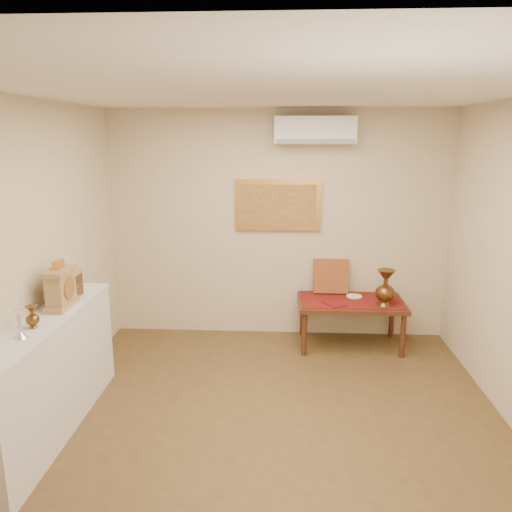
# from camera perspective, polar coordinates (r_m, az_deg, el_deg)

# --- Properties ---
(floor) EXTENTS (4.50, 4.50, 0.00)m
(floor) POSITION_cam_1_polar(r_m,az_deg,el_deg) (4.33, 1.96, -20.01)
(floor) COLOR brown
(floor) RESTS_ON ground
(ceiling) EXTENTS (4.50, 4.50, 0.00)m
(ceiling) POSITION_cam_1_polar(r_m,az_deg,el_deg) (3.61, 2.32, 18.45)
(ceiling) COLOR white
(ceiling) RESTS_ON ground
(wall_back) EXTENTS (4.00, 0.02, 2.70)m
(wall_back) POSITION_cam_1_polar(r_m,az_deg,el_deg) (5.94, 2.52, 3.50)
(wall_back) COLOR beige
(wall_back) RESTS_ON ground
(wall_front) EXTENTS (4.00, 0.02, 2.70)m
(wall_front) POSITION_cam_1_polar(r_m,az_deg,el_deg) (1.71, 0.60, -24.16)
(wall_front) COLOR beige
(wall_front) RESTS_ON ground
(wall_left) EXTENTS (0.02, 4.50, 2.70)m
(wall_left) POSITION_cam_1_polar(r_m,az_deg,el_deg) (4.28, -25.77, -1.92)
(wall_left) COLOR beige
(wall_left) RESTS_ON ground
(candlestick) EXTENTS (0.10, 0.10, 0.22)m
(candlestick) POSITION_cam_1_polar(r_m,az_deg,el_deg) (3.97, -25.48, -7.01)
(candlestick) COLOR silver
(candlestick) RESTS_ON display_ledge
(brass_urn_small) EXTENTS (0.10, 0.10, 0.23)m
(brass_urn_small) POSITION_cam_1_polar(r_m,az_deg,el_deg) (4.13, -24.23, -6.03)
(brass_urn_small) COLOR brown
(brass_urn_small) RESTS_ON display_ledge
(table_cloth) EXTENTS (1.14, 0.59, 0.01)m
(table_cloth) POSITION_cam_1_polar(r_m,az_deg,el_deg) (5.84, 10.81, -5.01)
(table_cloth) COLOR maroon
(table_cloth) RESTS_ON low_table
(brass_urn_tall) EXTENTS (0.22, 0.22, 0.49)m
(brass_urn_tall) POSITION_cam_1_polar(r_m,az_deg,el_deg) (5.67, 14.60, -3.11)
(brass_urn_tall) COLOR brown
(brass_urn_tall) RESTS_ON table_cloth
(plate) EXTENTS (0.18, 0.18, 0.01)m
(plate) POSITION_cam_1_polar(r_m,az_deg,el_deg) (5.96, 11.16, -4.53)
(plate) COLOR white
(plate) RESTS_ON table_cloth
(menu) EXTENTS (0.28, 0.31, 0.01)m
(menu) POSITION_cam_1_polar(r_m,az_deg,el_deg) (5.67, 8.92, -5.39)
(menu) COLOR maroon
(menu) RESTS_ON table_cloth
(cushion) EXTENTS (0.41, 0.18, 0.42)m
(cushion) POSITION_cam_1_polar(r_m,az_deg,el_deg) (6.01, 8.53, -2.27)
(cushion) COLOR maroon
(cushion) RESTS_ON table_cloth
(display_ledge) EXTENTS (0.37, 2.02, 0.98)m
(display_ledge) POSITION_cam_1_polar(r_m,az_deg,el_deg) (4.49, -22.61, -12.61)
(display_ledge) COLOR silver
(display_ledge) RESTS_ON floor
(mantel_clock) EXTENTS (0.17, 0.36, 0.41)m
(mantel_clock) POSITION_cam_1_polar(r_m,az_deg,el_deg) (4.49, -21.42, -3.40)
(mantel_clock) COLOR tan
(mantel_clock) RESTS_ON display_ledge
(wooden_chest) EXTENTS (0.16, 0.21, 0.24)m
(wooden_chest) POSITION_cam_1_polar(r_m,az_deg,el_deg) (4.76, -20.44, -3.02)
(wooden_chest) COLOR tan
(wooden_chest) RESTS_ON display_ledge
(low_table) EXTENTS (1.20, 0.70, 0.55)m
(low_table) POSITION_cam_1_polar(r_m,az_deg,el_deg) (5.86, 10.78, -5.65)
(low_table) COLOR #4C2716
(low_table) RESTS_ON floor
(painting) EXTENTS (1.00, 0.06, 0.60)m
(painting) POSITION_cam_1_polar(r_m,az_deg,el_deg) (5.88, 2.55, 5.85)
(painting) COLOR gold
(painting) RESTS_ON wall_back
(ac_unit) EXTENTS (0.90, 0.25, 0.30)m
(ac_unit) POSITION_cam_1_polar(r_m,az_deg,el_deg) (5.73, 6.76, 14.08)
(ac_unit) COLOR white
(ac_unit) RESTS_ON wall_back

